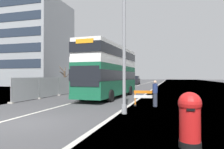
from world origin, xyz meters
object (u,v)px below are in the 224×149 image
object	(u,v)px
red_pillar_postbox	(190,117)
car_receding_far	(135,80)
lamppost_foreground	(124,44)
roadworks_barrier	(145,97)
car_oncoming_near	(116,82)
double_decker_bus	(110,71)
pedestrian_at_kerb	(155,93)
car_receding_mid	(128,81)

from	to	relation	value
red_pillar_postbox	car_receding_far	bearing A→B (deg)	101.49
lamppost_foreground	roadworks_barrier	bearing A→B (deg)	78.58
car_receding_far	red_pillar_postbox	bearing A→B (deg)	-78.51
lamppost_foreground	car_receding_far	bearing A→B (deg)	98.72
roadworks_barrier	car_receding_far	distance (m)	38.25
car_oncoming_near	car_receding_far	bearing A→B (deg)	87.36
double_decker_bus	car_oncoming_near	world-z (taller)	double_decker_bus
car_oncoming_near	red_pillar_postbox	bearing A→B (deg)	-71.32
pedestrian_at_kerb	roadworks_barrier	bearing A→B (deg)	163.43
red_pillar_postbox	roadworks_barrier	world-z (taller)	red_pillar_postbox
roadworks_barrier	pedestrian_at_kerb	size ratio (longest dim) A/B	0.85
double_decker_bus	lamppost_foreground	distance (m)	8.99
lamppost_foreground	roadworks_barrier	world-z (taller)	lamppost_foreground
red_pillar_postbox	pedestrian_at_kerb	distance (m)	8.06
lamppost_foreground	pedestrian_at_kerb	distance (m)	4.61
car_oncoming_near	double_decker_bus	bearing A→B (deg)	-77.36
roadworks_barrier	car_receding_far	bearing A→B (deg)	100.53
car_oncoming_near	pedestrian_at_kerb	world-z (taller)	car_oncoming_near
car_receding_mid	car_receding_far	xyz separation A→B (m)	(0.56, 6.92, -0.02)
red_pillar_postbox	car_receding_mid	size ratio (longest dim) A/B	0.41
roadworks_barrier	car_receding_far	xyz separation A→B (m)	(-6.99, 37.61, 0.39)
red_pillar_postbox	car_receding_far	xyz separation A→B (m)	(-9.29, 45.72, 0.16)
roadworks_barrier	car_receding_mid	size ratio (longest dim) A/B	0.39
car_oncoming_near	pedestrian_at_kerb	bearing A→B (deg)	-68.75
red_pillar_postbox	car_oncoming_near	world-z (taller)	car_oncoming_near
car_receding_far	lamppost_foreground	bearing A→B (deg)	-81.28
roadworks_barrier	car_oncoming_near	xyz separation A→B (m)	(-7.73, 21.55, 0.32)
pedestrian_at_kerb	red_pillar_postbox	bearing A→B (deg)	-78.78
double_decker_bus	car_receding_mid	bearing A→B (deg)	97.85
car_receding_far	pedestrian_at_kerb	world-z (taller)	car_receding_far
red_pillar_postbox	car_receding_mid	xyz separation A→B (m)	(-9.85, 38.81, 0.18)
red_pillar_postbox	car_receding_mid	world-z (taller)	car_receding_mid
red_pillar_postbox	double_decker_bus	bearing A→B (deg)	115.88
car_receding_mid	lamppost_foreground	bearing A→B (deg)	-78.64
roadworks_barrier	car_oncoming_near	world-z (taller)	car_oncoming_near
double_decker_bus	red_pillar_postbox	world-z (taller)	double_decker_bus
double_decker_bus	car_receding_far	size ratio (longest dim) A/B	2.67
car_receding_mid	roadworks_barrier	bearing A→B (deg)	-76.18
pedestrian_at_kerb	car_receding_far	bearing A→B (deg)	101.54
double_decker_bus	car_receding_far	distance (m)	32.95
red_pillar_postbox	car_oncoming_near	bearing A→B (deg)	108.68
red_pillar_postbox	roadworks_barrier	distance (m)	8.44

